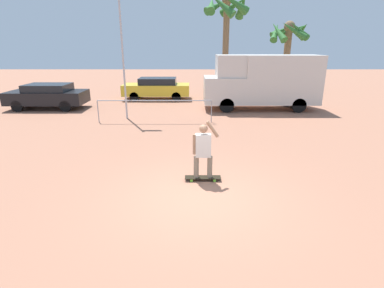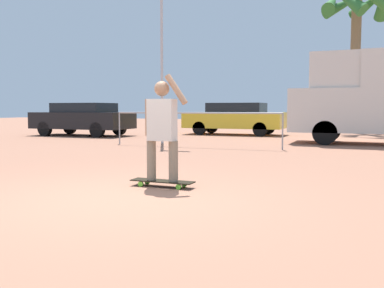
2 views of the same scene
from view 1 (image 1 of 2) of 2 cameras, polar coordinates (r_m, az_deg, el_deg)
ground_plane at (r=7.46m, az=1.05°, el=-10.09°), size 80.00×80.00×0.00m
skateboard at (r=8.29m, az=1.96°, el=-6.40°), size 0.99×0.25×0.10m
person_skateboarder at (r=7.97m, az=2.02°, el=-0.78°), size 0.69×0.23×1.60m
camper_van at (r=17.71m, az=13.30°, el=11.70°), size 6.37×2.08×3.02m
parked_car_yellow at (r=20.82m, az=-6.88°, el=10.56°), size 4.46×1.82×1.44m
parked_car_black at (r=19.41m, az=-25.94°, el=8.30°), size 4.34×1.91×1.42m
palm_tree_near_van at (r=26.16m, az=17.81°, el=18.97°), size 3.25×3.31×5.39m
palm_tree_center_background at (r=24.11m, az=6.46°, el=23.48°), size 3.53×3.62×7.18m
flagpole at (r=15.21m, az=-13.09°, el=17.71°), size 0.91×0.12×6.24m
plaza_railing_segment at (r=14.40m, az=-7.31°, el=7.73°), size 5.46×0.05×1.08m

